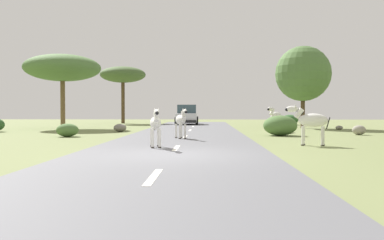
{
  "coord_description": "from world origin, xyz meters",
  "views": [
    {
      "loc": [
        0.96,
        -11.92,
        1.35
      ],
      "look_at": [
        0.13,
        11.83,
        0.76
      ],
      "focal_mm": 38.56,
      "sensor_mm": 36.0,
      "label": 1
    }
  ],
  "objects_px": {
    "zebra_3": "(156,124)",
    "rock_0": "(339,128)",
    "zebra_0": "(181,120)",
    "rock_3": "(359,130)",
    "car_0": "(187,115)",
    "bush_1": "(67,130)",
    "bush_4": "(280,126)",
    "bush_2": "(290,120)",
    "zebra_1": "(310,121)",
    "rock_2": "(120,128)",
    "tree_0": "(63,68)",
    "tree_1": "(303,74)",
    "zebra_2": "(275,117)",
    "tree_4": "(123,75)"
  },
  "relations": [
    {
      "from": "tree_4",
      "to": "bush_4",
      "type": "relative_size",
      "value": 3.2
    },
    {
      "from": "zebra_3",
      "to": "rock_0",
      "type": "distance_m",
      "value": 17.55
    },
    {
      "from": "tree_0",
      "to": "bush_1",
      "type": "xyz_separation_m",
      "value": [
        3.42,
        -9.06,
        -4.01
      ]
    },
    {
      "from": "bush_1",
      "to": "rock_3",
      "type": "xyz_separation_m",
      "value": [
        15.12,
        2.01,
        -0.07
      ]
    },
    {
      "from": "zebra_1",
      "to": "zebra_0",
      "type": "bearing_deg",
      "value": 80.16
    },
    {
      "from": "rock_0",
      "to": "rock_3",
      "type": "distance_m",
      "value": 5.73
    },
    {
      "from": "tree_4",
      "to": "rock_2",
      "type": "bearing_deg",
      "value": -79.16
    },
    {
      "from": "bush_4",
      "to": "rock_2",
      "type": "height_order",
      "value": "bush_4"
    },
    {
      "from": "zebra_0",
      "to": "rock_3",
      "type": "height_order",
      "value": "zebra_0"
    },
    {
      "from": "bush_4",
      "to": "tree_4",
      "type": "bearing_deg",
      "value": 122.45
    },
    {
      "from": "zebra_3",
      "to": "rock_2",
      "type": "distance_m",
      "value": 11.4
    },
    {
      "from": "rock_3",
      "to": "bush_2",
      "type": "bearing_deg",
      "value": 92.94
    },
    {
      "from": "bush_4",
      "to": "rock_2",
      "type": "bearing_deg",
      "value": 159.71
    },
    {
      "from": "rock_2",
      "to": "rock_3",
      "type": "xyz_separation_m",
      "value": [
        13.45,
        -2.6,
        0.01
      ]
    },
    {
      "from": "zebra_3",
      "to": "car_0",
      "type": "xyz_separation_m",
      "value": [
        0.0,
        22.74,
        -0.02
      ]
    },
    {
      "from": "bush_4",
      "to": "rock_0",
      "type": "bearing_deg",
      "value": 51.65
    },
    {
      "from": "bush_4",
      "to": "rock_3",
      "type": "height_order",
      "value": "bush_4"
    },
    {
      "from": "bush_1",
      "to": "car_0",
      "type": "bearing_deg",
      "value": 72.54
    },
    {
      "from": "bush_2",
      "to": "rock_2",
      "type": "distance_m",
      "value": 17.47
    },
    {
      "from": "zebra_0",
      "to": "rock_3",
      "type": "bearing_deg",
      "value": -177.46
    },
    {
      "from": "bush_2",
      "to": "rock_3",
      "type": "distance_m",
      "value": 14.62
    },
    {
      "from": "tree_4",
      "to": "rock_0",
      "type": "relative_size",
      "value": 11.64
    },
    {
      "from": "rock_2",
      "to": "bush_2",
      "type": "bearing_deg",
      "value": 43.37
    },
    {
      "from": "zebra_2",
      "to": "rock_2",
      "type": "xyz_separation_m",
      "value": [
        -9.42,
        0.02,
        -0.7
      ]
    },
    {
      "from": "zebra_1",
      "to": "bush_4",
      "type": "relative_size",
      "value": 0.91
    },
    {
      "from": "zebra_0",
      "to": "zebra_3",
      "type": "xyz_separation_m",
      "value": [
        -0.6,
        -4.42,
        -0.01
      ]
    },
    {
      "from": "bush_1",
      "to": "bush_4",
      "type": "relative_size",
      "value": 0.63
    },
    {
      "from": "zebra_2",
      "to": "zebra_3",
      "type": "xyz_separation_m",
      "value": [
        -5.89,
        -10.8,
        -0.07
      ]
    },
    {
      "from": "zebra_1",
      "to": "bush_1",
      "type": "relative_size",
      "value": 1.45
    },
    {
      "from": "bush_1",
      "to": "bush_4",
      "type": "xyz_separation_m",
      "value": [
        10.78,
        1.25,
        0.2
      ]
    },
    {
      "from": "bush_1",
      "to": "rock_0",
      "type": "bearing_deg",
      "value": 25.84
    },
    {
      "from": "tree_0",
      "to": "rock_2",
      "type": "xyz_separation_m",
      "value": [
        5.09,
        -4.45,
        -4.1
      ]
    },
    {
      "from": "car_0",
      "to": "zebra_3",
      "type": "bearing_deg",
      "value": 89.04
    },
    {
      "from": "bush_2",
      "to": "rock_3",
      "type": "bearing_deg",
      "value": -87.06
    },
    {
      "from": "tree_4",
      "to": "bush_2",
      "type": "bearing_deg",
      "value": -13.23
    },
    {
      "from": "tree_0",
      "to": "tree_1",
      "type": "distance_m",
      "value": 17.48
    },
    {
      "from": "bush_2",
      "to": "rock_0",
      "type": "distance_m",
      "value": 9.05
    },
    {
      "from": "zebra_0",
      "to": "rock_0",
      "type": "relative_size",
      "value": 2.92
    },
    {
      "from": "car_0",
      "to": "tree_1",
      "type": "height_order",
      "value": "tree_1"
    },
    {
      "from": "zebra_3",
      "to": "bush_4",
      "type": "xyz_separation_m",
      "value": [
        5.59,
        7.46,
        -0.34
      ]
    },
    {
      "from": "zebra_2",
      "to": "tree_1",
      "type": "distance_m",
      "value": 7.01
    },
    {
      "from": "rock_0",
      "to": "bush_4",
      "type": "bearing_deg",
      "value": -128.35
    },
    {
      "from": "zebra_1",
      "to": "rock_2",
      "type": "xyz_separation_m",
      "value": [
        -9.18,
        9.31,
        -0.69
      ]
    },
    {
      "from": "zebra_1",
      "to": "tree_0",
      "type": "height_order",
      "value": "tree_0"
    },
    {
      "from": "zebra_3",
      "to": "rock_2",
      "type": "relative_size",
      "value": 1.82
    },
    {
      "from": "zebra_3",
      "to": "tree_0",
      "type": "distance_m",
      "value": 17.88
    },
    {
      "from": "tree_4",
      "to": "bush_4",
      "type": "height_order",
      "value": "tree_4"
    },
    {
      "from": "zebra_2",
      "to": "rock_2",
      "type": "distance_m",
      "value": 9.44
    },
    {
      "from": "car_0",
      "to": "bush_1",
      "type": "xyz_separation_m",
      "value": [
        -5.2,
        -16.53,
        -0.52
      ]
    },
    {
      "from": "zebra_1",
      "to": "rock_3",
      "type": "bearing_deg",
      "value": -12.44
    }
  ]
}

